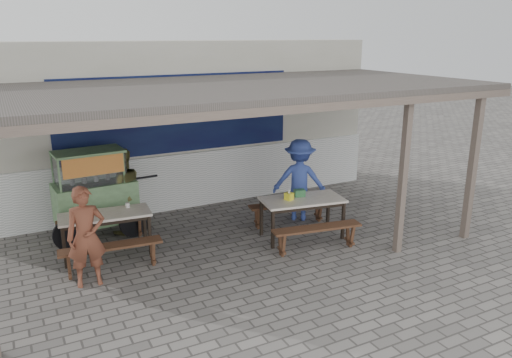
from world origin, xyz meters
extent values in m
plane|color=slate|center=(0.00, 0.00, 0.00)|extent=(60.00, 60.00, 0.00)
cube|color=beige|center=(0.00, 3.60, 1.75)|extent=(9.00, 1.20, 3.50)
cube|color=white|center=(0.00, 2.97, 0.60)|extent=(9.00, 0.10, 1.20)
cube|color=#10234E|center=(-0.20, 2.98, 2.05)|extent=(5.00, 0.03, 1.60)
cube|color=#504844|center=(0.00, 1.00, 2.75)|extent=(9.00, 4.20, 0.12)
cube|color=#726156|center=(0.00, -1.05, 2.65)|extent=(9.00, 0.12, 0.12)
cube|color=#726156|center=(3.90, -1.00, 1.35)|extent=(0.12, 0.12, 2.70)
cube|color=#726156|center=(2.35, -0.90, 1.35)|extent=(0.11, 0.11, 2.70)
cube|color=white|center=(-2.15, 1.26, 0.73)|extent=(1.54, 0.76, 0.04)
cube|color=black|center=(-2.15, 1.26, 0.67)|extent=(1.43, 0.66, 0.06)
cube|color=black|center=(-2.85, 1.07, 0.35)|extent=(0.05, 0.05, 0.71)
cube|color=black|center=(-1.49, 0.94, 0.35)|extent=(0.05, 0.05, 0.71)
cube|color=black|center=(-2.80, 1.57, 0.35)|extent=(0.05, 0.05, 0.71)
cube|color=black|center=(-1.44, 1.45, 0.35)|extent=(0.05, 0.05, 0.71)
cube|color=brown|center=(-2.21, 0.60, 0.43)|extent=(1.60, 0.42, 0.04)
cube|color=brown|center=(-2.84, 0.66, 0.21)|extent=(0.08, 0.28, 0.41)
cube|color=brown|center=(-1.57, 0.54, 0.21)|extent=(0.08, 0.28, 0.41)
cube|color=brown|center=(-2.08, 1.91, 0.43)|extent=(1.60, 0.42, 0.04)
cube|color=brown|center=(-2.72, 1.97, 0.21)|extent=(0.08, 0.28, 0.41)
cube|color=brown|center=(-1.45, 1.86, 0.21)|extent=(0.08, 0.28, 0.41)
cube|color=white|center=(1.22, 0.40, 0.73)|extent=(1.59, 0.98, 0.04)
cube|color=black|center=(1.22, 0.40, 0.67)|extent=(1.48, 0.87, 0.06)
cube|color=black|center=(0.49, 0.21, 0.35)|extent=(0.05, 0.05, 0.71)
cube|color=black|center=(1.84, -0.02, 0.35)|extent=(0.05, 0.05, 0.71)
cube|color=black|center=(0.59, 0.83, 0.35)|extent=(0.05, 0.05, 0.71)
cube|color=black|center=(1.94, 0.60, 0.35)|extent=(0.05, 0.05, 0.71)
cube|color=brown|center=(1.11, -0.25, 0.43)|extent=(1.61, 0.54, 0.04)
cube|color=brown|center=(0.47, -0.14, 0.21)|extent=(0.10, 0.28, 0.41)
cube|color=brown|center=(1.74, -0.35, 0.21)|extent=(0.10, 0.28, 0.41)
cube|color=brown|center=(1.33, 1.06, 0.43)|extent=(1.61, 0.54, 0.04)
cube|color=brown|center=(0.69, 1.16, 0.21)|extent=(0.10, 0.28, 0.41)
cube|color=brown|center=(1.96, 0.95, 0.21)|extent=(0.10, 0.28, 0.41)
cube|color=#76A66F|center=(-2.13, 2.19, 0.68)|extent=(1.46, 0.83, 0.73)
cube|color=#76A66F|center=(-2.13, 2.19, 0.29)|extent=(1.41, 0.79, 0.05)
cylinder|color=black|center=(-2.67, 1.76, 0.29)|extent=(0.59, 0.09, 0.59)
cylinder|color=black|center=(-1.52, 1.84, 0.29)|extent=(0.59, 0.09, 0.59)
cube|color=silver|center=(-2.18, 2.19, 1.34)|extent=(1.20, 0.71, 0.58)
cube|color=#76A66F|center=(-2.18, 2.19, 1.62)|extent=(1.24, 0.76, 0.04)
cube|color=#BF3A2C|center=(-2.16, 1.86, 1.44)|extent=(1.05, 0.10, 0.34)
cylinder|color=black|center=(-1.29, 2.26, 1.00)|extent=(0.73, 0.10, 0.04)
imported|color=brown|center=(-2.59, 0.33, 0.77)|extent=(0.59, 0.41, 1.53)
imported|color=brown|center=(-1.64, 2.15, 0.82)|extent=(0.85, 0.70, 1.63)
imported|color=#374DA5|center=(1.68, 1.24, 0.83)|extent=(1.23, 1.11, 1.65)
cube|color=yellow|center=(0.96, 0.46, 0.82)|extent=(0.17, 0.17, 0.13)
cube|color=#2E693A|center=(1.24, 0.55, 0.82)|extent=(0.22, 0.18, 0.13)
cylinder|color=white|center=(-1.73, 1.40, 0.79)|extent=(0.07, 0.07, 0.08)
imported|color=silver|center=(-2.40, 1.29, 0.77)|extent=(0.22, 0.22, 0.04)
camera|label=1|loc=(-3.51, -6.85, 3.64)|focal=35.00mm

